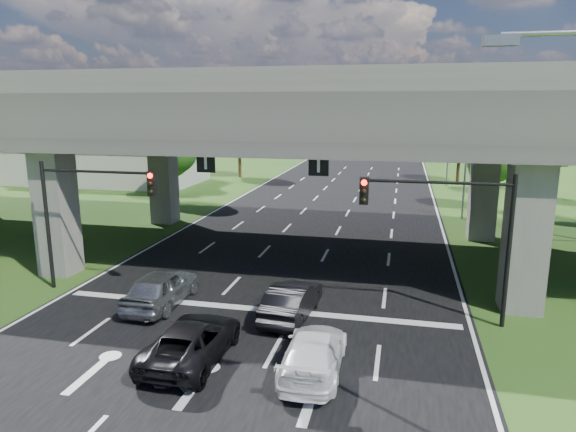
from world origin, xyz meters
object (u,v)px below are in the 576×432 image
at_px(car_silver, 161,288).
at_px(signal_right, 451,220).
at_px(streetlight_far, 462,141).
at_px(streetlight_beyond, 446,131).
at_px(car_white, 314,353).
at_px(car_trailing, 192,341).
at_px(car_dark, 292,300).
at_px(signal_left, 87,203).

bearing_deg(car_silver, signal_right, -174.99).
relative_size(streetlight_far, streetlight_beyond, 1.00).
bearing_deg(streetlight_beyond, car_white, -99.24).
bearing_deg(car_white, car_trailing, 0.10).
xyz_separation_m(streetlight_beyond, car_dark, (-8.30, -37.00, -5.10)).
bearing_deg(car_trailing, streetlight_beyond, -104.13).
bearing_deg(car_trailing, car_silver, -52.20).
bearing_deg(streetlight_far, car_trailing, -113.26).
relative_size(streetlight_far, car_silver, 2.17).
relative_size(signal_right, car_silver, 1.30).
relative_size(signal_right, car_dark, 1.37).
distance_m(streetlight_far, car_dark, 23.15).
bearing_deg(streetlight_beyond, signal_right, -93.61).
height_order(signal_right, car_white, signal_right).
height_order(signal_left, streetlight_far, streetlight_far).
xyz_separation_m(car_silver, car_trailing, (3.19, -4.20, -0.11)).
bearing_deg(car_white, car_dark, -69.75).
relative_size(car_dark, car_white, 0.96).
bearing_deg(car_white, streetlight_far, -106.08).
distance_m(signal_right, car_trailing, 10.57).
xyz_separation_m(streetlight_beyond, car_silver, (-14.02, -37.00, -5.03)).
height_order(signal_right, signal_left, same).
bearing_deg(signal_right, streetlight_beyond, 86.39).
distance_m(car_silver, car_white, 8.40).
bearing_deg(streetlight_far, car_dark, -111.56).
bearing_deg(signal_right, car_dark, -171.11).
distance_m(signal_right, car_dark, 7.00).
relative_size(streetlight_beyond, car_silver, 2.17).
distance_m(streetlight_beyond, car_dark, 38.26).
height_order(signal_left, car_trailing, signal_left).
relative_size(signal_right, car_trailing, 1.23).
xyz_separation_m(signal_left, car_white, (11.24, -5.05, -3.49)).
relative_size(signal_right, signal_left, 1.00).
height_order(car_silver, car_dark, car_silver).
bearing_deg(car_trailing, car_white, -178.13).
bearing_deg(car_dark, car_silver, 4.48).
distance_m(signal_left, car_dark, 10.26).
relative_size(car_white, car_trailing, 0.94).
distance_m(car_white, car_trailing, 4.14).
xyz_separation_m(signal_right, streetlight_beyond, (2.27, 36.06, 1.66)).
bearing_deg(car_trailing, signal_right, -148.40).
bearing_deg(car_white, streetlight_beyond, -100.41).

